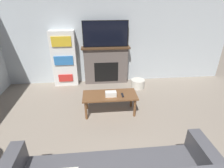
{
  "coord_description": "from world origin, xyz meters",
  "views": [
    {
      "loc": [
        -0.4,
        -0.54,
        2.17
      ],
      "look_at": [
        -0.1,
        2.53,
        0.67
      ],
      "focal_mm": 28.0,
      "sensor_mm": 36.0,
      "label": 1
    }
  ],
  "objects_px": {
    "bookshelf": "(64,59)",
    "coffee_table": "(110,97)",
    "storage_basket": "(138,84)",
    "fireplace": "(106,65)",
    "tv": "(106,34)"
  },
  "relations": [
    {
      "from": "bookshelf",
      "to": "coffee_table",
      "type": "bearing_deg",
      "value": -54.1
    },
    {
      "from": "fireplace",
      "to": "coffee_table",
      "type": "distance_m",
      "value": 1.53
    },
    {
      "from": "fireplace",
      "to": "storage_basket",
      "type": "height_order",
      "value": "fireplace"
    },
    {
      "from": "tv",
      "to": "storage_basket",
      "type": "bearing_deg",
      "value": -26.28
    },
    {
      "from": "bookshelf",
      "to": "storage_basket",
      "type": "distance_m",
      "value": 2.08
    },
    {
      "from": "fireplace",
      "to": "bookshelf",
      "type": "height_order",
      "value": "bookshelf"
    },
    {
      "from": "bookshelf",
      "to": "storage_basket",
      "type": "height_order",
      "value": "bookshelf"
    },
    {
      "from": "tv",
      "to": "fireplace",
      "type": "bearing_deg",
      "value": 90.0
    },
    {
      "from": "tv",
      "to": "storage_basket",
      "type": "height_order",
      "value": "tv"
    },
    {
      "from": "tv",
      "to": "coffee_table",
      "type": "distance_m",
      "value": 1.81
    },
    {
      "from": "tv",
      "to": "coffee_table",
      "type": "xyz_separation_m",
      "value": [
        -0.03,
        -1.51,
        -1.0
      ]
    },
    {
      "from": "bookshelf",
      "to": "storage_basket",
      "type": "relative_size",
      "value": 4.07
    },
    {
      "from": "bookshelf",
      "to": "fireplace",
      "type": "bearing_deg",
      "value": 1.16
    },
    {
      "from": "coffee_table",
      "to": "bookshelf",
      "type": "bearing_deg",
      "value": 125.9
    },
    {
      "from": "coffee_table",
      "to": "storage_basket",
      "type": "relative_size",
      "value": 3.02
    }
  ]
}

